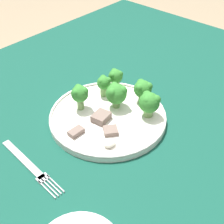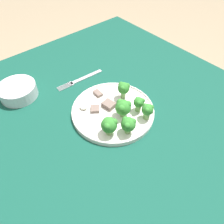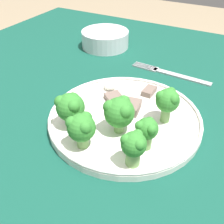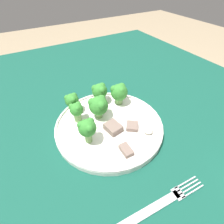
# 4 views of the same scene
# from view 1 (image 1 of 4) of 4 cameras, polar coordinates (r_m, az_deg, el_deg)

# --- Properties ---
(table) EXTENTS (1.23, 1.11, 0.78)m
(table) POSITION_cam_1_polar(r_m,az_deg,el_deg) (0.84, 3.79, -5.62)
(table) COLOR #114738
(table) RESTS_ON ground_plane
(dinner_plate) EXTENTS (0.28, 0.28, 0.02)m
(dinner_plate) POSITION_cam_1_polar(r_m,az_deg,el_deg) (0.76, -0.77, -0.84)
(dinner_plate) COLOR white
(dinner_plate) RESTS_ON table
(fork) EXTENTS (0.03, 0.20, 0.00)m
(fork) POSITION_cam_1_polar(r_m,az_deg,el_deg) (0.67, -14.77, -9.51)
(fork) COLOR #B2B2B7
(fork) RESTS_ON table
(broccoli_floret_near_rim_left) EXTENTS (0.05, 0.05, 0.07)m
(broccoli_floret_near_rim_left) POSITION_cam_1_polar(r_m,az_deg,el_deg) (0.76, 0.79, 3.43)
(broccoli_floret_near_rim_left) COLOR #709E56
(broccoli_floret_near_rim_left) RESTS_ON dinner_plate
(broccoli_floret_center_left) EXTENTS (0.05, 0.05, 0.06)m
(broccoli_floret_center_left) POSITION_cam_1_polar(r_m,az_deg,el_deg) (0.78, 5.64, 4.22)
(broccoli_floret_center_left) COLOR #709E56
(broccoli_floret_center_left) RESTS_ON dinner_plate
(broccoli_floret_back_left) EXTENTS (0.04, 0.04, 0.06)m
(broccoli_floret_back_left) POSITION_cam_1_polar(r_m,az_deg,el_deg) (0.82, 0.65, 6.39)
(broccoli_floret_back_left) COLOR #709E56
(broccoli_floret_back_left) RESTS_ON dinner_plate
(broccoli_floret_front_left) EXTENTS (0.04, 0.04, 0.07)m
(broccoli_floret_front_left) POSITION_cam_1_polar(r_m,az_deg,el_deg) (0.75, -5.92, 3.30)
(broccoli_floret_front_left) COLOR #709E56
(broccoli_floret_front_left) RESTS_ON dinner_plate
(broccoli_floret_center_back) EXTENTS (0.05, 0.05, 0.06)m
(broccoli_floret_center_back) POSITION_cam_1_polar(r_m,az_deg,el_deg) (0.74, 6.83, 1.74)
(broccoli_floret_center_back) COLOR #709E56
(broccoli_floret_center_back) RESTS_ON dinner_plate
(broccoli_floret_mid_cluster) EXTENTS (0.04, 0.04, 0.06)m
(broccoli_floret_mid_cluster) POSITION_cam_1_polar(r_m,az_deg,el_deg) (0.80, -1.38, 5.30)
(broccoli_floret_mid_cluster) COLOR #709E56
(broccoli_floret_mid_cluster) RESTS_ON dinner_plate
(meat_slice_front_slice) EXTENTS (0.04, 0.02, 0.01)m
(meat_slice_front_slice) POSITION_cam_1_polar(r_m,az_deg,el_deg) (0.71, -6.58, -3.63)
(meat_slice_front_slice) COLOR #756056
(meat_slice_front_slice) RESTS_ON dinner_plate
(meat_slice_middle_slice) EXTENTS (0.05, 0.04, 0.02)m
(meat_slice_middle_slice) POSITION_cam_1_polar(r_m,az_deg,el_deg) (0.74, -2.00, -0.94)
(meat_slice_middle_slice) COLOR #756056
(meat_slice_middle_slice) RESTS_ON dinner_plate
(meat_slice_rear_slice) EXTENTS (0.04, 0.04, 0.01)m
(meat_slice_rear_slice) POSITION_cam_1_polar(r_m,az_deg,el_deg) (0.70, -0.25, -3.45)
(meat_slice_rear_slice) COLOR #756056
(meat_slice_rear_slice) RESTS_ON dinner_plate
(sauce_dollop) EXTENTS (0.03, 0.03, 0.02)m
(sauce_dollop) POSITION_cam_1_polar(r_m,az_deg,el_deg) (0.67, -0.48, -5.66)
(sauce_dollop) COLOR silver
(sauce_dollop) RESTS_ON dinner_plate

